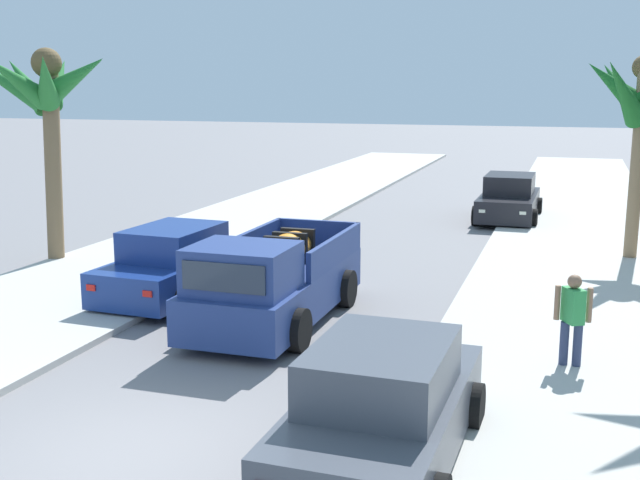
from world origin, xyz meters
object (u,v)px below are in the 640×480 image
at_px(car_left_near, 382,408).
at_px(car_left_mid, 176,264).
at_px(pedestrian, 572,317).
at_px(car_right_near, 509,199).
at_px(palm_tree_right_fore, 43,92).
at_px(pickup_truck, 273,282).

xyz_separation_m(car_left_near, car_left_mid, (-5.97, 6.09, 0.00)).
xyz_separation_m(car_left_mid, pedestrian, (8.07, -2.16, 0.20)).
distance_m(car_left_near, car_right_near, 18.14).
xyz_separation_m(car_left_near, pedestrian, (2.10, 3.92, 0.20)).
relative_size(car_left_near, palm_tree_right_fore, 0.80).
height_order(pickup_truck, pedestrian, pickup_truck).
bearing_deg(pickup_truck, car_left_near, -56.11).
height_order(car_left_near, palm_tree_right_fore, palm_tree_right_fore).
distance_m(car_left_near, palm_tree_right_fore, 13.89).
xyz_separation_m(pickup_truck, car_right_near, (3.25, 13.24, -0.10)).
height_order(pickup_truck, palm_tree_right_fore, palm_tree_right_fore).
xyz_separation_m(car_left_near, palm_tree_right_fore, (-10.62, 8.19, 3.58)).
bearing_deg(palm_tree_right_fore, car_left_mid, -24.36).
bearing_deg(car_left_mid, palm_tree_right_fore, 155.64).
xyz_separation_m(pickup_truck, car_left_mid, (-2.68, 1.19, -0.10)).
bearing_deg(car_left_near, car_left_mid, 134.45).
bearing_deg(car_left_mid, pedestrian, -14.99).
xyz_separation_m(palm_tree_right_fore, pedestrian, (12.73, -4.27, -3.38)).
distance_m(pickup_truck, car_right_near, 13.64).
distance_m(car_left_mid, pedestrian, 8.36).
bearing_deg(car_left_mid, pickup_truck, -23.95).
bearing_deg(palm_tree_right_fore, pedestrian, -18.54).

